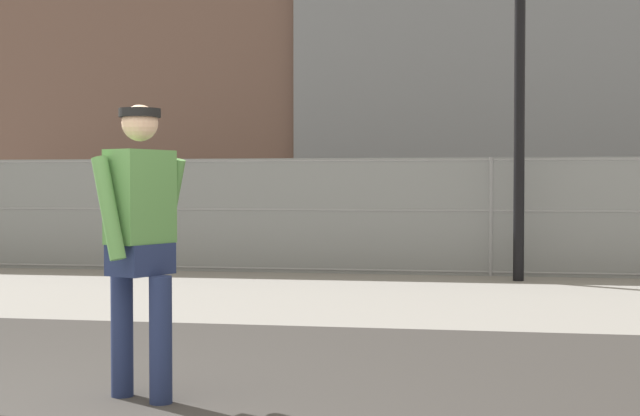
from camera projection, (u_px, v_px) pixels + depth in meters
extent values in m
cube|color=#33302D|center=(147.00, 372.00, 6.30)|extent=(17.54, 3.21, 0.19)
cube|color=gray|center=(115.00, 407.00, 5.22)|extent=(0.30, 0.20, 0.09)
cylinder|color=#1E284C|center=(161.00, 342.00, 5.01)|extent=(0.13, 0.13, 0.75)
cylinder|color=#1E284C|center=(122.00, 337.00, 5.18)|extent=(0.13, 0.13, 0.75)
cube|color=#1E284C|center=(141.00, 259.00, 5.08)|extent=(0.36, 0.41, 0.18)
cube|color=#4C7F3F|center=(140.00, 197.00, 5.07)|extent=(0.35, 0.44, 0.54)
cylinder|color=#4C7F3F|center=(170.00, 206.00, 5.28)|extent=(0.25, 0.17, 0.58)
cylinder|color=#4C7F3F|center=(109.00, 208.00, 4.87)|extent=(0.25, 0.17, 0.58)
sphere|color=tan|center=(140.00, 123.00, 5.06)|extent=(0.21, 0.21, 0.21)
cylinder|color=black|center=(140.00, 113.00, 5.06)|extent=(0.24, 0.24, 0.05)
cylinder|color=gray|center=(166.00, 215.00, 14.55)|extent=(0.06, 0.06, 1.85)
cylinder|color=gray|center=(491.00, 217.00, 13.69)|extent=(0.06, 0.06, 1.85)
cylinder|color=gray|center=(324.00, 161.00, 14.10)|extent=(26.43, 0.04, 0.04)
cylinder|color=gray|center=(324.00, 210.00, 14.12)|extent=(26.43, 0.04, 0.04)
cylinder|color=gray|center=(324.00, 269.00, 14.15)|extent=(26.43, 0.04, 0.04)
cube|color=gray|center=(324.00, 216.00, 14.12)|extent=(26.43, 0.01, 1.85)
cylinder|color=black|center=(520.00, 66.00, 12.95)|extent=(0.16, 0.16, 6.34)
cube|color=silver|center=(143.00, 224.00, 17.02)|extent=(4.44, 1.90, 0.70)
cube|color=#23282D|center=(133.00, 189.00, 17.03)|extent=(2.24, 1.65, 0.64)
cylinder|color=black|center=(223.00, 239.00, 17.68)|extent=(0.65, 0.25, 0.64)
cylinder|color=black|center=(199.00, 245.00, 15.99)|extent=(0.65, 0.25, 0.64)
cylinder|color=black|center=(94.00, 238.00, 18.07)|extent=(0.65, 0.25, 0.64)
cylinder|color=black|center=(57.00, 244.00, 16.37)|extent=(0.65, 0.25, 0.64)
cube|color=brown|center=(218.00, 27.00, 51.74)|extent=(21.31, 14.11, 21.30)
cube|color=slate|center=(528.00, 32.00, 48.07)|extent=(23.46, 13.68, 19.46)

